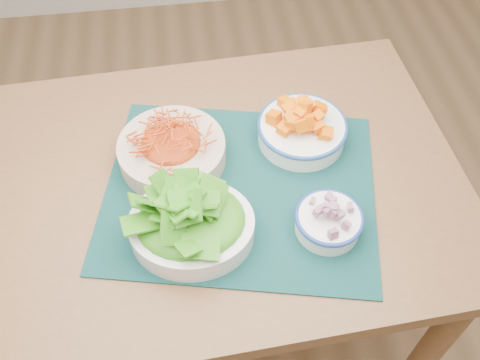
# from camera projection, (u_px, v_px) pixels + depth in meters

# --- Properties ---
(table) EXTENTS (1.15, 0.79, 0.75)m
(table) POSITION_uv_depth(u_px,v_px,m) (199.00, 210.00, 1.19)
(table) COLOR brown
(table) RESTS_ON ground
(placemat) EXTENTS (0.63, 0.55, 0.00)m
(placemat) POSITION_uv_depth(u_px,v_px,m) (240.00, 190.00, 1.09)
(placemat) COLOR black
(placemat) RESTS_ON table
(carrot_bowl) EXTENTS (0.27, 0.27, 0.09)m
(carrot_bowl) POSITION_uv_depth(u_px,v_px,m) (171.00, 146.00, 1.10)
(carrot_bowl) COLOR beige
(carrot_bowl) RESTS_ON placemat
(squash_bowl) EXTENTS (0.21, 0.21, 0.10)m
(squash_bowl) POSITION_uv_depth(u_px,v_px,m) (303.00, 125.00, 1.13)
(squash_bowl) COLOR white
(squash_bowl) RESTS_ON placemat
(lettuce_bowl) EXTENTS (0.25, 0.22, 0.11)m
(lettuce_bowl) POSITION_uv_depth(u_px,v_px,m) (191.00, 221.00, 0.98)
(lettuce_bowl) COLOR white
(lettuce_bowl) RESTS_ON placemat
(onion_bowl) EXTENTS (0.16, 0.16, 0.07)m
(onion_bowl) POSITION_uv_depth(u_px,v_px,m) (329.00, 219.00, 1.00)
(onion_bowl) COLOR white
(onion_bowl) RESTS_ON placemat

